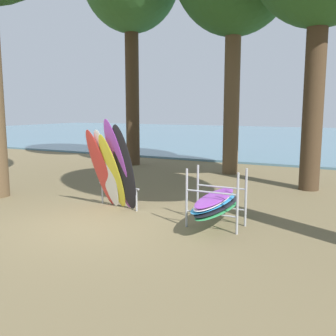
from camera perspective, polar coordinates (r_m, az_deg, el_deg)
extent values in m
plane|color=brown|center=(8.52, -10.47, -8.30)|extent=(80.00, 80.00, 0.00)
cube|color=slate|center=(35.36, 18.91, 4.36)|extent=(80.00, 36.00, 0.10)
cylinder|color=brown|center=(14.88, 9.44, 11.23)|extent=(0.59, 0.59, 6.30)
cylinder|color=#42301E|center=(17.19, -5.32, 11.73)|extent=(0.59, 0.59, 6.76)
cylinder|color=#42301E|center=(12.49, 20.81, 10.39)|extent=(0.61, 0.61, 5.91)
ellipsoid|color=red|center=(9.77, -9.96, -0.08)|extent=(0.70, 0.90, 1.99)
ellipsoid|color=white|center=(9.64, -9.13, -0.17)|extent=(0.66, 0.75, 2.00)
ellipsoid|color=yellow|center=(9.52, -8.27, -0.58)|extent=(0.69, 0.83, 1.89)
ellipsoid|color=purple|center=(9.37, -7.41, 0.42)|extent=(0.71, 0.86, 2.26)
ellipsoid|color=black|center=(9.25, -6.50, -0.06)|extent=(0.58, 0.71, 2.14)
cylinder|color=#9EA0A5|center=(10.30, -9.71, -3.72)|extent=(0.04, 0.04, 0.55)
cylinder|color=#9EA0A5|center=(9.44, -4.69, -4.76)|extent=(0.04, 0.04, 0.55)
cylinder|color=#9EA0A5|center=(9.80, -7.34, -2.66)|extent=(1.37, 0.31, 0.04)
cylinder|color=#9EA0A5|center=(8.11, 2.78, -4.46)|extent=(0.05, 0.05, 1.25)
cylinder|color=#9EA0A5|center=(7.74, 10.25, -5.24)|extent=(0.05, 0.05, 1.25)
cylinder|color=#9EA0A5|center=(8.65, 4.42, -3.64)|extent=(0.05, 0.05, 1.25)
cylinder|color=#9EA0A5|center=(8.30, 11.46, -4.32)|extent=(0.05, 0.05, 1.25)
cylinder|color=#9EA0A5|center=(7.98, 6.39, -6.77)|extent=(1.10, 0.04, 0.04)
cylinder|color=#9EA0A5|center=(7.87, 6.45, -3.61)|extent=(1.10, 0.04, 0.04)
cylinder|color=#9EA0A5|center=(8.52, 7.83, -5.78)|extent=(1.10, 0.04, 0.04)
cylinder|color=#9EA0A5|center=(8.42, 7.89, -2.82)|extent=(1.10, 0.04, 0.04)
ellipsoid|color=#339E56|center=(8.22, 7.49, -5.98)|extent=(0.59, 2.12, 0.06)
ellipsoid|color=black|center=(8.21, 7.37, -5.56)|extent=(0.58, 2.12, 0.06)
ellipsoid|color=#2D8ED1|center=(8.22, 6.90, -5.10)|extent=(0.58, 2.12, 0.06)
ellipsoid|color=white|center=(8.21, 6.83, -4.68)|extent=(0.58, 2.12, 0.06)
ellipsoid|color=purple|center=(8.19, 7.02, -4.30)|extent=(0.57, 2.12, 0.06)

